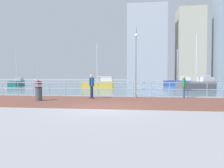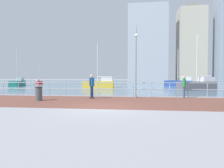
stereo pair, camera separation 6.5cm
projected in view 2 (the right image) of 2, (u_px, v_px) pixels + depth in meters
The scene contains 15 objects.
ground at pixel (131, 84), 50.02m from camera, with size 220.00×220.00×0.00m, color #9E9EA3.
brick_paving at pixel (110, 101), 12.96m from camera, with size 28.00×6.40×0.01m, color brown.
harbor_water at pixel (132, 82), 60.74m from camera, with size 180.00×88.00×0.00m, color slate.
waterfront_railing at pixel (116, 87), 16.11m from camera, with size 25.25×0.06×1.16m.
lamppost at pixel (136, 58), 15.08m from camera, with size 0.36×0.82×5.49m.
skateboarder at pixel (92, 84), 14.70m from camera, with size 0.41×0.54×1.76m.
bystander at pixel (184, 85), 15.09m from camera, with size 0.29×0.56×1.69m.
trash_bin at pixel (39, 94), 13.39m from camera, with size 0.46×0.46×0.93m.
sailboat_gray at pixel (179, 83), 35.41m from camera, with size 4.82×2.26×6.51m.
sailboat_white at pixel (39, 82), 47.97m from camera, with size 2.73×2.96×4.33m.
sailboat_teal at pixel (18, 83), 35.65m from camera, with size 2.33×4.64×6.25m.
sailboat_ivory at pixel (99, 84), 29.50m from camera, with size 4.69×1.62×6.51m.
sailboat_navy at pixel (198, 85), 24.51m from camera, with size 5.00×3.34×6.76m.
tower_beige at pixel (147, 44), 95.51m from camera, with size 17.78×14.42×36.50m.
tower_glass at pixel (191, 45), 93.23m from camera, with size 11.77×10.19×35.06m.
Camera 2 is at (1.76, -10.18, 1.56)m, focal length 32.20 mm.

